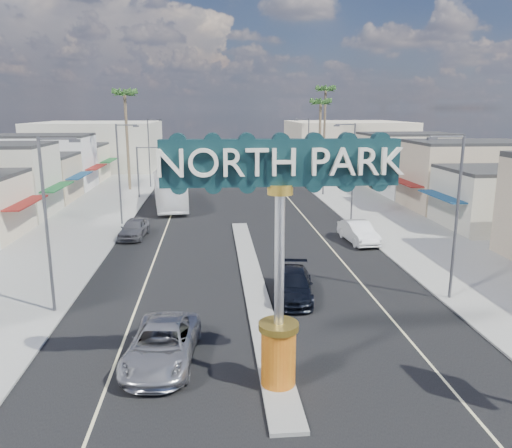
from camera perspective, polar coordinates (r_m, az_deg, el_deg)
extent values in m
plane|color=gray|center=(46.14, -1.98, 0.16)|extent=(160.00, 160.00, 0.00)
cube|color=black|center=(46.14, -1.98, 0.16)|extent=(20.00, 120.00, 0.01)
cube|color=gray|center=(30.76, -0.39, -6.36)|extent=(1.30, 30.00, 0.16)
cube|color=gray|center=(47.52, -19.09, -0.11)|extent=(8.00, 120.00, 0.12)
cube|color=gray|center=(48.87, 14.64, 0.54)|extent=(8.00, 120.00, 0.12)
cube|color=beige|center=(62.27, -25.43, 5.08)|extent=(12.00, 42.00, 6.00)
cube|color=#B7B29E|center=(64.03, 19.42, 5.78)|extent=(12.00, 42.00, 6.00)
cube|color=#B7B29E|center=(92.25, -17.50, 8.57)|extent=(20.00, 20.00, 8.00)
cube|color=beige|center=(93.35, 10.25, 9.00)|extent=(20.00, 20.00, 8.00)
cylinder|color=#CB460F|center=(19.32, 2.56, -14.89)|extent=(1.30, 1.30, 2.20)
cylinder|color=gold|center=(18.78, 2.60, -11.59)|extent=(1.50, 1.50, 0.25)
cylinder|color=#B7B7BC|center=(17.87, 2.69, -4.21)|extent=(0.36, 0.36, 4.80)
cylinder|color=gold|center=(17.28, 2.78, 3.97)|extent=(0.90, 0.90, 0.35)
cube|color=#0E282C|center=(17.16, 2.81, 7.02)|extent=(8.20, 0.50, 1.60)
cylinder|color=#47474C|center=(59.99, -13.34, 5.73)|extent=(0.18, 0.18, 6.00)
cylinder|color=#47474C|center=(59.40, -11.08, 8.58)|extent=(5.00, 0.12, 0.12)
cube|color=black|center=(59.26, -9.11, 8.16)|extent=(0.32, 0.32, 1.00)
sphere|color=red|center=(59.06, -9.14, 8.46)|extent=(0.22, 0.22, 0.22)
cylinder|color=#47474C|center=(60.84, 7.74, 6.06)|extent=(0.18, 0.18, 6.00)
cylinder|color=#47474C|center=(60.06, 5.47, 8.81)|extent=(5.00, 0.12, 0.12)
cube|color=black|center=(59.77, 3.55, 8.34)|extent=(0.32, 0.32, 1.00)
sphere|color=red|center=(59.56, 3.58, 8.64)|extent=(0.22, 0.22, 0.22)
cylinder|color=#47474C|center=(26.89, -22.80, -0.45)|extent=(0.16, 0.16, 9.00)
cylinder|color=#47474C|center=(26.02, -21.75, 9.05)|extent=(1.80, 0.10, 0.10)
cube|color=#47474C|center=(25.81, -20.01, 8.94)|extent=(0.50, 0.22, 0.15)
cylinder|color=#47474C|center=(46.04, -15.38, 5.36)|extent=(0.16, 0.16, 9.00)
cylinder|color=#47474C|center=(45.53, -14.59, 10.89)|extent=(1.80, 0.10, 0.10)
cube|color=#47474C|center=(45.41, -13.57, 10.82)|extent=(0.50, 0.22, 0.15)
cylinder|color=#47474C|center=(67.67, -12.12, 7.87)|extent=(0.16, 0.16, 9.00)
cylinder|color=#47474C|center=(67.33, -11.52, 11.63)|extent=(1.80, 0.10, 0.10)
cube|color=#47474C|center=(67.25, -10.83, 11.57)|extent=(0.50, 0.22, 0.15)
cylinder|color=#47474C|center=(28.65, 21.93, 0.41)|extent=(0.16, 0.16, 9.00)
cylinder|color=#47474C|center=(27.69, 21.02, 9.30)|extent=(1.80, 0.10, 0.10)
cube|color=#47474C|center=(27.36, 19.48, 9.17)|extent=(0.50, 0.22, 0.15)
cylinder|color=#47474C|center=(47.09, 11.03, 5.75)|extent=(0.16, 0.16, 9.00)
cylinder|color=#47474C|center=(46.51, 10.18, 11.14)|extent=(1.80, 0.10, 0.10)
cube|color=#47474C|center=(46.31, 9.20, 11.04)|extent=(0.50, 0.22, 0.15)
cylinder|color=#47474C|center=(68.39, 5.98, 8.14)|extent=(0.16, 0.16, 9.00)
cylinder|color=#47474C|center=(67.99, 5.31, 11.84)|extent=(1.80, 0.10, 0.10)
cube|color=#47474C|center=(67.86, 4.63, 11.76)|extent=(0.50, 0.22, 0.15)
cylinder|color=brown|center=(65.92, -14.48, 8.92)|extent=(0.36, 0.36, 12.00)
cylinder|color=brown|center=(72.70, 7.28, 9.18)|extent=(0.36, 0.36, 11.00)
cylinder|color=brown|center=(78.93, 7.82, 10.20)|extent=(0.36, 0.36, 13.00)
imported|color=#A9A9AE|center=(21.52, -10.69, -13.39)|extent=(3.19, 6.01, 1.61)
imported|color=black|center=(27.95, 4.23, -6.94)|extent=(2.85, 5.52, 1.53)
imported|color=slate|center=(41.79, -13.76, -0.48)|extent=(2.29, 4.78, 1.58)
imported|color=white|center=(39.96, 11.61, -0.92)|extent=(2.24, 5.20, 1.67)
imported|color=white|center=(54.26, -9.85, 3.83)|extent=(4.60, 12.97, 3.53)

